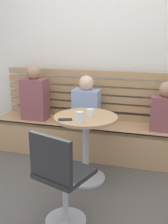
# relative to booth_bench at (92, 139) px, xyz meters

# --- Properties ---
(ground) EXTENTS (8.00, 8.00, 0.00)m
(ground) POSITION_rel_booth_bench_xyz_m (0.00, -1.20, -0.22)
(ground) COLOR #514C47
(back_wall) EXTENTS (5.20, 0.10, 2.90)m
(back_wall) POSITION_rel_booth_bench_xyz_m (0.00, 0.44, 1.23)
(back_wall) COLOR silver
(back_wall) RESTS_ON ground
(booth_bench) EXTENTS (2.70, 0.52, 0.44)m
(booth_bench) POSITION_rel_booth_bench_xyz_m (0.00, 0.00, 0.00)
(booth_bench) COLOR tan
(booth_bench) RESTS_ON ground
(booth_backrest) EXTENTS (2.65, 0.04, 0.67)m
(booth_backrest) POSITION_rel_booth_bench_xyz_m (0.00, 0.24, 0.56)
(booth_backrest) COLOR #A68157
(booth_backrest) RESTS_ON booth_bench
(cafe_table) EXTENTS (0.68, 0.68, 0.74)m
(cafe_table) POSITION_rel_booth_bench_xyz_m (0.10, -0.65, 0.30)
(cafe_table) COLOR #ADADB2
(cafe_table) RESTS_ON ground
(white_chair) EXTENTS (0.51, 0.51, 0.85)m
(white_chair) POSITION_rel_booth_bench_xyz_m (0.12, -1.46, 0.24)
(white_chair) COLOR #ADADB2
(white_chair) RESTS_ON ground
(person_adult) EXTENTS (0.34, 0.22, 0.74)m
(person_adult) POSITION_rel_booth_bench_xyz_m (-0.80, -0.03, 0.55)
(person_adult) COLOR brown
(person_adult) RESTS_ON booth_bench
(person_child_left) EXTENTS (0.34, 0.22, 0.60)m
(person_child_left) POSITION_rel_booth_bench_xyz_m (0.92, -0.00, 0.48)
(person_child_left) COLOR brown
(person_child_left) RESTS_ON booth_bench
(person_child_middle) EXTENTS (0.34, 0.22, 0.63)m
(person_child_middle) POSITION_rel_booth_bench_xyz_m (-0.07, -0.01, 0.50)
(person_child_middle) COLOR #8C9EC6
(person_child_middle) RESTS_ON booth_bench
(cup_glass_short) EXTENTS (0.08, 0.08, 0.08)m
(cup_glass_short) POSITION_rel_booth_bench_xyz_m (0.15, -0.64, 0.56)
(cup_glass_short) COLOR silver
(cup_glass_short) RESTS_ON cafe_table
(cup_water_clear) EXTENTS (0.07, 0.07, 0.11)m
(cup_water_clear) POSITION_rel_booth_bench_xyz_m (0.11, -0.87, 0.57)
(cup_water_clear) COLOR white
(cup_water_clear) RESTS_ON cafe_table
(phone_on_table) EXTENTS (0.16, 0.11, 0.01)m
(phone_on_table) POSITION_rel_booth_bench_xyz_m (-0.06, -0.84, 0.52)
(phone_on_table) COLOR black
(phone_on_table) RESTS_ON cafe_table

